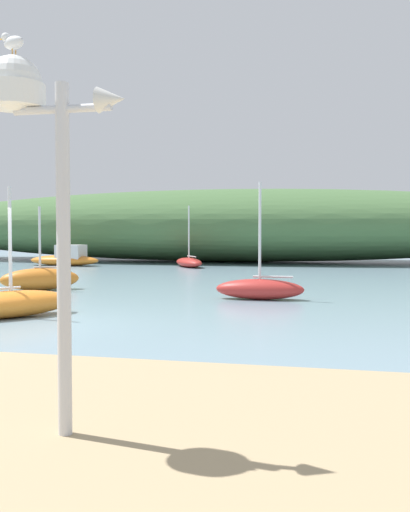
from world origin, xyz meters
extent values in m
plane|color=#7A99A8|center=(0.00, 0.00, 0.00)|extent=(120.00, 120.00, 0.00)
ellipsoid|color=#476B3D|center=(-1.02, 26.56, 2.35)|extent=(46.63, 10.38, 4.70)
cylinder|color=silver|center=(4.19, -6.48, 1.71)|extent=(0.12, 0.12, 3.02)
cylinder|color=silver|center=(4.19, -6.48, 3.00)|extent=(0.89, 0.07, 0.07)
cylinder|color=white|center=(3.75, -6.48, 3.13)|extent=(0.53, 0.53, 0.20)
sphere|color=white|center=(3.75, -6.48, 3.24)|extent=(0.48, 0.48, 0.48)
cone|color=silver|center=(4.64, -6.48, 3.06)|extent=(0.24, 0.22, 0.22)
cylinder|color=orange|center=(3.74, -6.50, 3.50)|extent=(0.01, 0.01, 0.05)
cylinder|color=orange|center=(3.75, -6.46, 3.50)|extent=(0.01, 0.01, 0.05)
ellipsoid|color=white|center=(3.75, -6.48, 3.59)|extent=(0.23, 0.14, 0.12)
ellipsoid|color=#9EA0A8|center=(3.75, -6.48, 3.61)|extent=(0.21, 0.12, 0.04)
sphere|color=white|center=(3.66, -6.46, 3.64)|extent=(0.08, 0.08, 0.08)
cone|color=gold|center=(3.60, -6.45, 3.64)|extent=(0.05, 0.03, 0.02)
ellipsoid|color=orange|center=(-0.78, 0.84, 0.31)|extent=(2.58, 3.00, 0.61)
cylinder|color=silver|center=(-0.78, 0.84, 1.70)|extent=(0.08, 0.08, 2.55)
ellipsoid|color=#B72D28|center=(4.29, 5.61, 0.30)|extent=(2.56, 0.87, 0.59)
cylinder|color=silver|center=(4.29, 5.61, 1.89)|extent=(0.08, 0.08, 2.96)
cylinder|color=silver|center=(4.67, 5.62, 0.66)|extent=(1.15, 0.07, 0.06)
ellipsoid|color=orange|center=(-8.76, 19.57, 0.31)|extent=(4.18, 1.57, 0.61)
cube|color=silver|center=(-8.35, 19.57, 0.80)|extent=(1.47, 1.23, 0.80)
ellipsoid|color=#B72D28|center=(-1.52, 19.97, 0.26)|extent=(2.62, 3.34, 0.52)
cylinder|color=silver|center=(-1.52, 19.97, 1.87)|extent=(0.08, 0.08, 3.01)
cylinder|color=silver|center=(-1.26, 19.55, 0.61)|extent=(0.82, 1.28, 0.06)
ellipsoid|color=orange|center=(-3.19, 6.60, 0.37)|extent=(2.60, 2.32, 0.74)
cylinder|color=silver|center=(-3.19, 6.60, 1.65)|extent=(0.08, 0.08, 2.27)
cylinder|color=silver|center=(-2.89, 6.84, 0.77)|extent=(0.95, 0.76, 0.06)
camera|label=1|loc=(6.49, -11.09, 1.96)|focal=41.04mm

